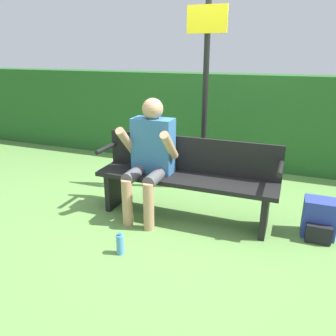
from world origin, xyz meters
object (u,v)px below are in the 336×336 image
person_seated (150,152)px  signpost (205,85)px  park_bench (186,176)px  water_bottle (120,244)px  backpack (319,219)px

person_seated → signpost: signpost is taller
park_bench → water_bottle: 1.05m
water_bottle → signpost: 2.15m
park_bench → water_bottle: (-0.32, -0.93, -0.37)m
person_seated → signpost: size_ratio=0.56×
water_bottle → backpack: bearing=30.2°
person_seated → water_bottle: size_ratio=6.14×
water_bottle → signpost: (0.28, 1.72, 1.25)m
park_bench → signpost: 1.19m
backpack → signpost: signpost is taller
person_seated → signpost: bearing=69.4°
park_bench → person_seated: (-0.38, -0.11, 0.25)m
backpack → signpost: bearing=151.7°
backpack → park_bench: bearing=-178.0°
backpack → signpost: 1.97m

